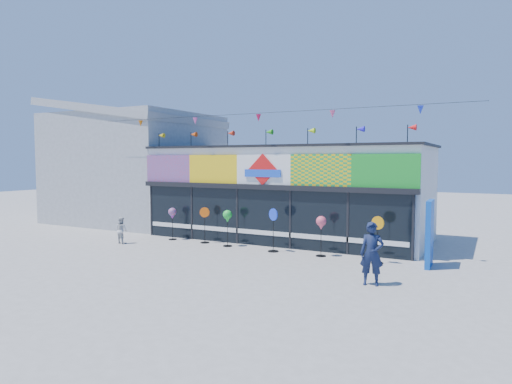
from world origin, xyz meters
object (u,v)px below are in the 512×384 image
Objects in this scene: spinner_0 at (172,214)px; spinner_2 at (227,217)px; spinner_1 at (205,224)px; spinner_4 at (321,224)px; spinner_3 at (273,229)px; spinner_5 at (377,239)px; blue_sign at (429,233)px; adult_man at (372,254)px; child at (121,230)px.

spinner_2 reaches higher than spinner_0.
spinner_1 reaches higher than spinner_4.
spinner_3 is at bearing -5.30° from spinner_1.
spinner_2 is at bearing 177.61° from spinner_5.
spinner_3 is at bearing -179.85° from blue_sign.
adult_man is (-1.12, -3.08, -0.21)m from blue_sign.
spinner_3 is 6.52m from child.
spinner_1 is 0.91× the size of spinner_3.
spinner_1 reaches higher than child.
spinner_3 is (2.10, -0.11, -0.30)m from spinner_2.
spinner_4 is (-3.67, -0.11, 0.08)m from blue_sign.
spinner_3 reaches higher than spinner_0.
child is (-8.25, -1.46, -0.62)m from spinner_4.
spinner_0 is at bearing 177.97° from spinner_4.
blue_sign reaches higher than spinner_5.
blue_sign is 1.45× the size of spinner_1.
spinner_1 is (1.69, 0.01, -0.33)m from spinner_0.
spinner_1 is 3.48m from child.
spinner_3 is 5.31m from adult_man.
spinner_0 is 0.96× the size of spinner_4.
spinner_4 reaches higher than child.
spinner_5 is (6.06, -0.25, -0.33)m from spinner_2.
spinner_1 is 3.36m from spinner_3.
spinner_5 is at bearing -166.72° from child.
spinner_5 is (8.99, -0.45, -0.28)m from spinner_0.
spinner_0 is 10.00m from adult_man.
spinner_1 is at bearing 177.50° from blue_sign.
spinner_1 reaches higher than spinner_2.
adult_man is (0.48, -2.77, 0.04)m from spinner_5.
spinner_2 is 1.00× the size of spinner_4.
spinner_5 reaches higher than spinner_4.
spinner_3 is (-5.56, -0.17, -0.22)m from blue_sign.
spinner_2 is (-7.66, -0.06, 0.08)m from blue_sign.
blue_sign is at bearing -0.92° from spinner_1.
spinner_5 is (3.96, -0.14, -0.03)m from spinner_3.
adult_man reaches higher than spinner_3.
spinner_1 is 0.94× the size of spinner_5.
adult_man reaches higher than spinner_4.
child is at bearing -173.02° from spinner_5.
spinner_2 reaches higher than spinner_4.
spinner_5 is at bearing -3.55° from spinner_1.
blue_sign is 1.32× the size of spinner_3.
spinner_4 is 2.10m from spinner_5.
adult_man is at bearing -22.50° from spinner_1.
blue_sign is at bearing 59.63° from adult_man.
adult_man reaches higher than spinner_1.
spinner_1 is at bearing 174.70° from spinner_3.
spinner_5 is 0.90× the size of adult_man.
spinner_2 is at bearing 179.27° from spinner_4.
adult_man is (7.78, -3.22, 0.09)m from spinner_1.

